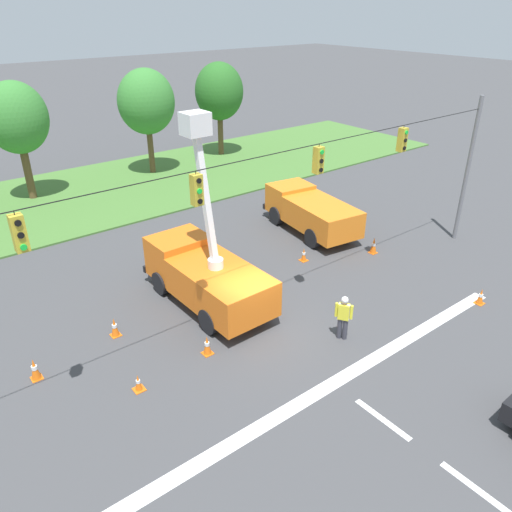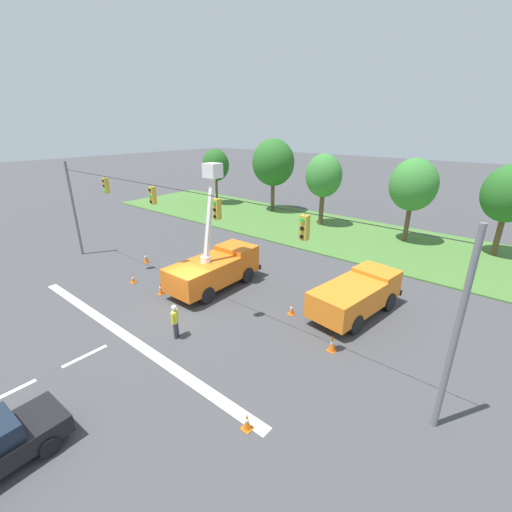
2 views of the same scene
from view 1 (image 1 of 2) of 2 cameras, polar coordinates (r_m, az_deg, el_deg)
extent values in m
plane|color=#424244|center=(19.12, 0.32, -8.14)|extent=(200.00, 200.00, 0.00)
cube|color=#477533|center=(33.59, -19.19, 6.53)|extent=(56.00, 12.00, 0.10)
cube|color=silver|center=(16.87, 8.88, -14.13)|extent=(17.60, 0.50, 0.01)
cube|color=silver|center=(15.98, 14.27, -17.63)|extent=(0.20, 2.00, 0.01)
cube|color=silver|center=(15.06, 23.87, -23.16)|extent=(0.20, 2.00, 0.01)
cylinder|color=slate|center=(26.82, 22.99, 8.90)|extent=(0.20, 0.20, 7.20)
cylinder|color=black|center=(16.22, 0.37, 11.25)|extent=(26.00, 0.03, 0.03)
cylinder|color=black|center=(13.22, -25.92, 4.45)|extent=(0.02, 0.02, 0.10)
cube|color=gold|center=(13.41, -25.46, 2.37)|extent=(0.32, 0.28, 0.96)
cylinder|color=black|center=(13.15, -25.56, 3.41)|extent=(0.16, 0.05, 0.16)
cylinder|color=black|center=(13.27, -25.29, 2.15)|extent=(0.16, 0.05, 0.16)
cylinder|color=green|center=(13.39, -25.02, 0.91)|extent=(0.16, 0.05, 0.16)
cylinder|color=black|center=(14.94, -6.91, 9.44)|extent=(0.02, 0.02, 0.10)
cube|color=gold|center=(15.11, -6.80, 7.53)|extent=(0.32, 0.28, 0.96)
cylinder|color=black|center=(14.87, -6.53, 8.53)|extent=(0.16, 0.05, 0.16)
cylinder|color=green|center=(14.98, -6.47, 7.37)|extent=(0.16, 0.05, 0.16)
cylinder|color=black|center=(15.09, -6.41, 6.23)|extent=(0.16, 0.05, 0.16)
cylinder|color=black|center=(17.95, 7.24, 12.45)|extent=(0.02, 0.02, 0.10)
cube|color=gold|center=(18.09, 7.14, 10.82)|extent=(0.32, 0.28, 0.96)
cylinder|color=green|center=(17.90, 7.56, 11.69)|extent=(0.16, 0.05, 0.16)
cylinder|color=black|center=(17.99, 7.50, 10.70)|extent=(0.16, 0.05, 0.16)
cylinder|color=black|center=(18.08, 7.44, 9.73)|extent=(0.16, 0.05, 0.16)
cylinder|color=black|center=(21.49, 16.56, 14.01)|extent=(0.02, 0.02, 0.10)
cube|color=gold|center=(21.61, 16.37, 12.65)|extent=(0.32, 0.28, 0.96)
cylinder|color=green|center=(21.44, 16.83, 13.37)|extent=(0.16, 0.05, 0.16)
cylinder|color=black|center=(21.52, 16.71, 12.54)|extent=(0.16, 0.05, 0.16)
cylinder|color=black|center=(21.59, 16.60, 11.72)|extent=(0.16, 0.05, 0.16)
cylinder|color=brown|center=(33.78, -24.61, 8.70)|extent=(0.46, 0.46, 3.45)
ellipsoid|color=#387F33|center=(33.03, -25.73, 14.05)|extent=(3.63, 3.21, 4.17)
cylinder|color=brown|center=(36.55, -11.91, 11.74)|extent=(0.40, 0.40, 3.34)
ellipsoid|color=#387F33|center=(35.85, -12.44, 16.84)|extent=(3.88, 3.60, 4.33)
cylinder|color=brown|center=(40.45, -4.07, 13.70)|extent=(0.42, 0.42, 3.34)
ellipsoid|color=#286623|center=(39.82, -4.23, 18.25)|extent=(3.72, 3.53, 4.27)
cube|color=orange|center=(19.32, -4.02, -3.52)|extent=(2.53, 4.34, 1.43)
cube|color=orange|center=(21.55, -8.76, 0.10)|extent=(2.40, 1.88, 1.72)
cube|color=#1E2838|center=(21.92, -9.69, 1.40)|extent=(2.10, 0.13, 0.77)
cube|color=black|center=(22.66, -9.94, -0.60)|extent=(2.47, 0.20, 0.30)
cylinder|color=black|center=(21.30, -10.87, -3.06)|extent=(0.30, 1.00, 1.00)
cylinder|color=black|center=(22.27, -5.79, -1.25)|extent=(0.30, 1.00, 1.00)
cylinder|color=black|center=(18.63, -5.44, -7.45)|extent=(0.30, 1.00, 1.00)
cylinder|color=black|center=(19.74, 0.04, -5.14)|extent=(0.30, 1.00, 1.00)
cylinder|color=silver|center=(19.10, -4.64, -0.84)|extent=(0.60, 0.60, 0.36)
cube|color=white|center=(18.48, -5.72, 6.12)|extent=(0.26, 1.15, 5.10)
cube|color=white|center=(18.05, -6.96, 14.78)|extent=(0.91, 0.81, 0.80)
cube|color=orange|center=(25.86, 7.51, 4.47)|extent=(2.85, 4.33, 1.34)
cube|color=orange|center=(27.99, 3.94, 6.66)|extent=(2.45, 2.02, 1.54)
cube|color=#1E2838|center=(28.37, 3.27, 7.55)|extent=(1.98, 0.36, 0.69)
cube|color=black|center=(28.95, 2.85, 6.09)|extent=(2.33, 0.47, 0.30)
cylinder|color=black|center=(27.54, 2.30, 4.63)|extent=(0.41, 1.03, 1.00)
cylinder|color=black|center=(28.67, 5.94, 5.44)|extent=(0.41, 1.03, 1.00)
cylinder|color=black|center=(25.00, 6.45, 2.03)|extent=(0.41, 1.03, 1.00)
cylinder|color=black|center=(26.25, 10.24, 3.02)|extent=(0.41, 1.03, 1.00)
cylinder|color=#383842|center=(18.59, 10.13, -8.19)|extent=(0.18, 0.18, 0.85)
cylinder|color=#383842|center=(18.61, 9.52, -8.09)|extent=(0.18, 0.18, 0.85)
cube|color=yellow|center=(18.19, 10.01, -6.27)|extent=(0.42, 0.47, 0.60)
cube|color=silver|center=(18.19, 10.01, -6.27)|extent=(0.30, 0.40, 0.62)
cylinder|color=yellow|center=(18.15, 10.86, -6.33)|extent=(0.11, 0.11, 0.55)
cylinder|color=yellow|center=(18.20, 9.18, -6.06)|extent=(0.11, 0.11, 0.55)
sphere|color=tan|center=(17.96, 10.12, -5.13)|extent=(0.22, 0.22, 0.22)
sphere|color=white|center=(17.93, 10.13, -4.97)|extent=(0.26, 0.26, 0.26)
cube|color=orange|center=(16.86, -13.21, -14.61)|extent=(0.36, 0.36, 0.03)
cone|color=orange|center=(16.66, -13.32, -13.85)|extent=(0.23, 0.23, 0.56)
cylinder|color=white|center=(16.65, -13.33, -13.78)|extent=(0.14, 0.14, 0.10)
cube|color=orange|center=(23.88, 5.45, -0.49)|extent=(0.36, 0.36, 0.03)
cone|color=orange|center=(23.73, 5.48, 0.21)|extent=(0.25, 0.25, 0.62)
cylinder|color=white|center=(23.71, 5.49, 0.28)|extent=(0.15, 0.15, 0.11)
cube|color=orange|center=(17.92, -5.56, -11.00)|extent=(0.36, 0.36, 0.03)
cone|color=orange|center=(17.69, -5.61, -10.06)|extent=(0.28, 0.28, 0.70)
cylinder|color=white|center=(17.67, -5.62, -9.97)|extent=(0.17, 0.17, 0.13)
cube|color=orange|center=(22.44, 24.14, -4.93)|extent=(0.36, 0.36, 0.03)
cone|color=orange|center=(22.28, 24.31, -4.19)|extent=(0.26, 0.26, 0.65)
cylinder|color=white|center=(22.26, 24.32, -4.11)|extent=(0.16, 0.16, 0.12)
cube|color=orange|center=(19.40, -15.73, -8.69)|extent=(0.36, 0.36, 0.03)
cone|color=orange|center=(19.19, -15.87, -7.77)|extent=(0.29, 0.29, 0.72)
cylinder|color=white|center=(19.17, -15.88, -7.69)|extent=(0.18, 0.18, 0.13)
cube|color=orange|center=(25.15, 13.21, 0.38)|extent=(0.36, 0.36, 0.03)
cone|color=orange|center=(24.98, 13.31, 1.22)|extent=(0.32, 0.32, 0.79)
cylinder|color=white|center=(24.96, 13.31, 1.31)|extent=(0.20, 0.20, 0.14)
cube|color=orange|center=(18.31, -23.75, -12.65)|extent=(0.36, 0.36, 0.03)
cone|color=orange|center=(18.08, -23.99, -11.68)|extent=(0.30, 0.30, 0.76)
cylinder|color=white|center=(18.05, -24.01, -11.58)|extent=(0.19, 0.19, 0.14)
camera|label=2|loc=(23.74, 50.56, 14.54)|focal=24.00mm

